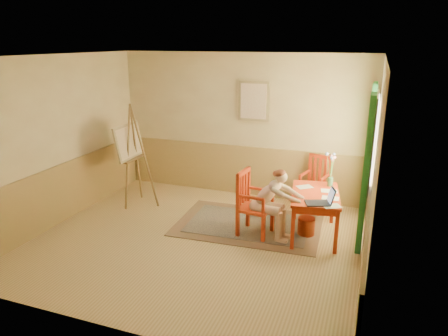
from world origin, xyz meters
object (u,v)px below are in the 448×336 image
at_px(table, 315,199).
at_px(laptop, 322,201).
at_px(easel, 131,146).
at_px(figure, 271,200).
at_px(chair_back, 316,183).
at_px(chair_left, 252,203).

xyz_separation_m(table, laptop, (0.15, -0.41, 0.14)).
bearing_deg(easel, figure, -11.05).
bearing_deg(table, chair_back, 97.29).
height_order(chair_back, easel, easel).
height_order(table, laptop, laptop).
bearing_deg(easel, laptop, -10.01).
distance_m(chair_left, laptop, 1.12).
height_order(table, chair_left, chair_left).
bearing_deg(figure, chair_left, 172.13).
relative_size(chair_left, figure, 0.91).
relative_size(figure, laptop, 2.48).
bearing_deg(easel, chair_back, 15.01).
bearing_deg(laptop, easel, 169.99).
bearing_deg(chair_back, chair_left, -119.81).
bearing_deg(chair_back, table, -82.71).
height_order(table, easel, easel).
xyz_separation_m(chair_left, laptop, (1.08, -0.13, 0.24)).
relative_size(chair_left, easel, 0.55).
bearing_deg(figure, easel, 168.95).
bearing_deg(figure, laptop, -6.21).
height_order(figure, laptop, figure).
distance_m(table, laptop, 0.46).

